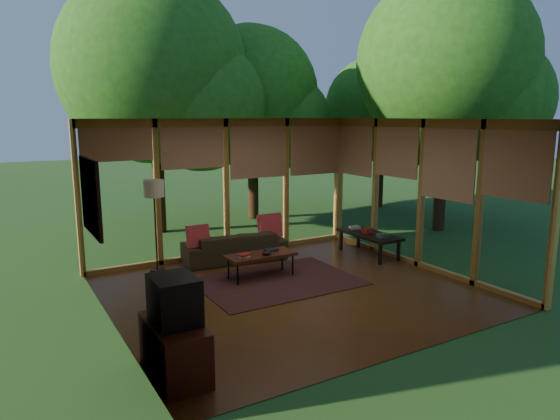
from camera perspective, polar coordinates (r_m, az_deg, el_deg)
floor at (r=8.05m, az=1.46°, el=-9.24°), size 5.50×5.50×0.00m
ceiling at (r=7.57m, az=1.56°, el=10.37°), size 5.50×5.50×0.00m
wall_left at (r=6.69m, az=-18.95°, el=-1.91°), size 0.04×5.00×2.70m
wall_front at (r=5.77m, az=14.74°, el=-3.62°), size 5.50×0.04×2.70m
window_wall_back at (r=9.88m, az=-6.18°, el=2.52°), size 5.50×0.12×2.70m
window_wall_right at (r=9.42m, az=15.87°, el=1.78°), size 0.12×5.00×2.70m
exterior_lawn at (r=18.96m, az=9.30°, el=2.19°), size 40.00×40.00×0.00m
tree_nw at (r=12.20m, az=-14.35°, el=15.33°), size 4.32×4.32×5.96m
tree_ne at (r=13.49m, az=-3.34°, el=13.07°), size 3.54×3.54×5.09m
tree_se at (r=12.56m, az=18.35°, el=15.71°), size 4.09×4.09×6.01m
tree_far at (r=15.30m, az=11.04°, el=11.20°), size 3.11×3.11×4.50m
rug at (r=8.47m, az=-0.28°, el=-8.14°), size 2.61×1.85×0.01m
sofa at (r=9.61m, az=-5.23°, el=-4.19°), size 2.01×0.99×0.56m
pillow_left at (r=9.21m, az=-9.36°, el=-3.01°), size 0.41×0.22×0.43m
pillow_right at (r=9.82m, az=-1.17°, el=-1.83°), size 0.47×0.25×0.49m
ct_book_lower at (r=8.36m, az=-4.16°, el=-5.33°), size 0.20×0.16×0.03m
ct_book_upper at (r=8.35m, az=-4.16°, el=-5.12°), size 0.22×0.18×0.03m
ct_book_side at (r=8.74m, az=-1.00°, el=-4.58°), size 0.22×0.17×0.03m
ct_bowl at (r=8.49m, az=-1.58°, el=-4.90°), size 0.16×0.16×0.07m
media_cabinet at (r=5.62m, az=-11.96°, el=-15.29°), size 0.50×1.00×0.60m
television at (r=5.41m, az=-11.98°, el=-10.01°), size 0.45×0.55×0.50m
console_book_a at (r=9.76m, az=11.67°, el=-2.87°), size 0.22×0.16×0.08m
console_book_b at (r=10.09m, az=9.97°, el=-2.32°), size 0.22×0.17×0.09m
console_book_c at (r=10.39m, az=8.54°, el=-2.00°), size 0.23×0.19×0.06m
floor_lamp at (r=9.00m, az=-14.21°, el=1.82°), size 0.36×0.36×1.65m
coffee_table at (r=8.57m, az=-2.20°, el=-5.24°), size 1.20×0.50×0.43m
side_console at (r=10.07m, az=10.14°, el=-2.88°), size 0.60×1.40×0.46m
wall_painting at (r=8.02m, az=-20.80°, el=1.44°), size 0.06×1.35×1.15m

